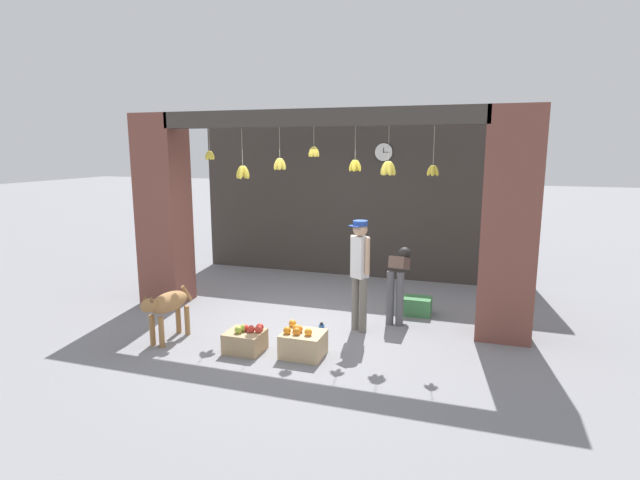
% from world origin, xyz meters
% --- Properties ---
extents(ground_plane, '(60.00, 60.00, 0.00)m').
position_xyz_m(ground_plane, '(0.00, 0.00, 0.00)').
color(ground_plane, gray).
extents(shop_back_wall, '(6.56, 0.12, 3.04)m').
position_xyz_m(shop_back_wall, '(0.00, 2.92, 1.52)').
color(shop_back_wall, '#38332D').
rests_on(shop_back_wall, ground_plane).
extents(shop_pillar_left, '(0.70, 0.60, 3.04)m').
position_xyz_m(shop_pillar_left, '(-2.63, 0.30, 1.52)').
color(shop_pillar_left, brown).
rests_on(shop_pillar_left, ground_plane).
extents(shop_pillar_right, '(0.70, 0.60, 3.04)m').
position_xyz_m(shop_pillar_right, '(2.63, 0.30, 1.52)').
color(shop_pillar_right, brown).
rests_on(shop_pillar_right, ground_plane).
extents(storefront_awning, '(4.66, 0.31, 0.99)m').
position_xyz_m(storefront_awning, '(0.00, 0.12, 2.87)').
color(storefront_awning, '#3D3833').
extents(dog, '(0.34, 0.94, 0.71)m').
position_xyz_m(dog, '(-1.57, -1.23, 0.49)').
color(dog, '#9E7042').
rests_on(dog, ground_plane).
extents(shopkeeper, '(0.31, 0.30, 1.55)m').
position_xyz_m(shopkeeper, '(0.74, -0.07, 0.90)').
color(shopkeeper, '#6B665B').
rests_on(shopkeeper, ground_plane).
extents(worker_stooping, '(0.26, 0.78, 1.02)m').
position_xyz_m(worker_stooping, '(1.18, 0.52, 0.68)').
color(worker_stooping, '#56565B').
rests_on(worker_stooping, ground_plane).
extents(fruit_crate_oranges, '(0.51, 0.44, 0.38)m').
position_xyz_m(fruit_crate_oranges, '(0.29, -1.13, 0.16)').
color(fruit_crate_oranges, tan).
rests_on(fruit_crate_oranges, ground_plane).
extents(fruit_crate_apples, '(0.46, 0.41, 0.35)m').
position_xyz_m(fruit_crate_apples, '(-0.44, -1.22, 0.15)').
color(fruit_crate_apples, tan).
rests_on(fruit_crate_apples, ground_plane).
extents(produce_box_green, '(0.42, 0.33, 0.27)m').
position_xyz_m(produce_box_green, '(1.42, 0.87, 0.13)').
color(produce_box_green, '#42844C').
rests_on(produce_box_green, ground_plane).
extents(water_bottle, '(0.07, 0.07, 0.30)m').
position_xyz_m(water_bottle, '(0.40, -0.72, 0.14)').
color(water_bottle, '#2D60AD').
rests_on(water_bottle, ground_plane).
extents(wall_clock, '(0.35, 0.03, 0.35)m').
position_xyz_m(wall_clock, '(0.47, 2.84, 2.44)').
color(wall_clock, black).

